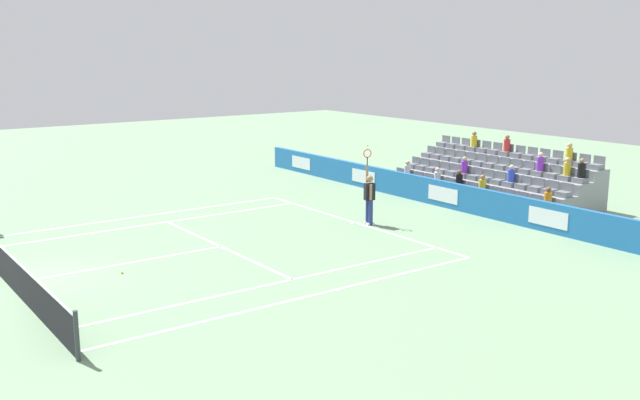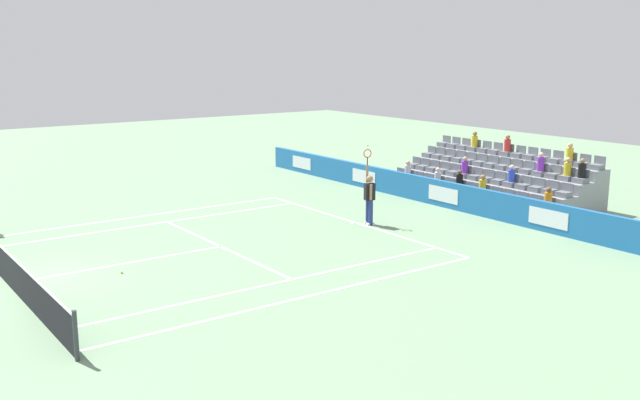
% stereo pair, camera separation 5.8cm
% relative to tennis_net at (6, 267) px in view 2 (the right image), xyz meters
% --- Properties ---
extents(ground_plane, '(80.00, 80.00, 0.00)m').
position_rel_tennis_net_xyz_m(ground_plane, '(0.00, 0.00, -0.49)').
color(ground_plane, gray).
extents(line_baseline, '(10.97, 0.10, 0.01)m').
position_rel_tennis_net_xyz_m(line_baseline, '(0.00, -11.89, -0.49)').
color(line_baseline, white).
rests_on(line_baseline, ground).
extents(line_service, '(8.23, 0.10, 0.01)m').
position_rel_tennis_net_xyz_m(line_service, '(0.00, -6.40, -0.49)').
color(line_service, white).
rests_on(line_service, ground).
extents(line_centre_service, '(0.10, 6.40, 0.01)m').
position_rel_tennis_net_xyz_m(line_centre_service, '(0.00, -3.20, -0.49)').
color(line_centre_service, white).
rests_on(line_centre_service, ground).
extents(line_singles_sideline_left, '(0.10, 11.89, 0.01)m').
position_rel_tennis_net_xyz_m(line_singles_sideline_left, '(4.12, -5.95, -0.49)').
color(line_singles_sideline_left, white).
rests_on(line_singles_sideline_left, ground).
extents(line_singles_sideline_right, '(0.10, 11.89, 0.01)m').
position_rel_tennis_net_xyz_m(line_singles_sideline_right, '(-4.12, -5.95, -0.49)').
color(line_singles_sideline_right, white).
rests_on(line_singles_sideline_right, ground).
extents(line_doubles_sideline_left, '(0.10, 11.89, 0.01)m').
position_rel_tennis_net_xyz_m(line_doubles_sideline_left, '(5.49, -5.95, -0.49)').
color(line_doubles_sideline_left, white).
rests_on(line_doubles_sideline_left, ground).
extents(line_doubles_sideline_right, '(0.10, 11.89, 0.01)m').
position_rel_tennis_net_xyz_m(line_doubles_sideline_right, '(-5.49, -5.95, -0.49)').
color(line_doubles_sideline_right, white).
rests_on(line_doubles_sideline_right, ground).
extents(line_centre_mark, '(0.10, 0.20, 0.01)m').
position_rel_tennis_net_xyz_m(line_centre_mark, '(0.00, -11.79, -0.49)').
color(line_centre_mark, white).
rests_on(line_centre_mark, ground).
extents(sponsor_barrier, '(24.89, 0.22, 1.04)m').
position_rel_tennis_net_xyz_m(sponsor_barrier, '(0.00, -16.41, 0.03)').
color(sponsor_barrier, '#1E66AD').
rests_on(sponsor_barrier, ground).
extents(tennis_net, '(11.97, 0.10, 1.07)m').
position_rel_tennis_net_xyz_m(tennis_net, '(0.00, 0.00, 0.00)').
color(tennis_net, '#33383D').
rests_on(tennis_net, ground).
extents(tennis_player, '(0.51, 0.41, 2.85)m').
position_rel_tennis_net_xyz_m(tennis_player, '(-0.47, -12.13, 0.50)').
color(tennis_player, navy).
rests_on(tennis_player, ground).
extents(stadium_stand, '(8.68, 3.80, 2.59)m').
position_rel_tennis_net_xyz_m(stadium_stand, '(-0.01, -19.35, 0.19)').
color(stadium_stand, gray).
rests_on(stadium_stand, ground).
extents(loose_tennis_ball, '(0.07, 0.07, 0.07)m').
position_rel_tennis_net_xyz_m(loose_tennis_ball, '(-0.88, -2.82, -0.46)').
color(loose_tennis_ball, '#D1E533').
rests_on(loose_tennis_ball, ground).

